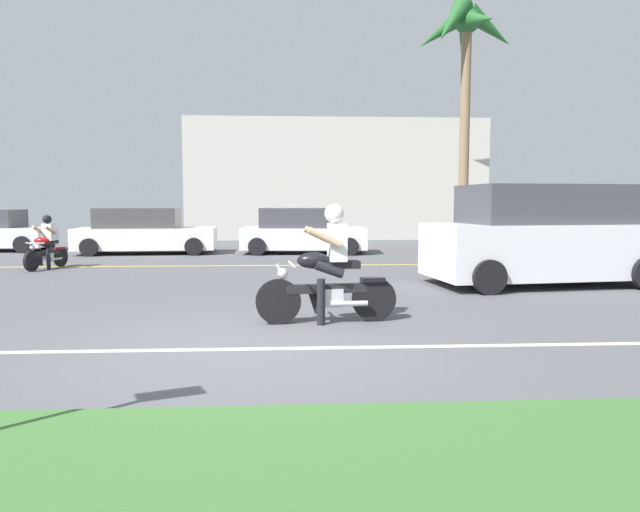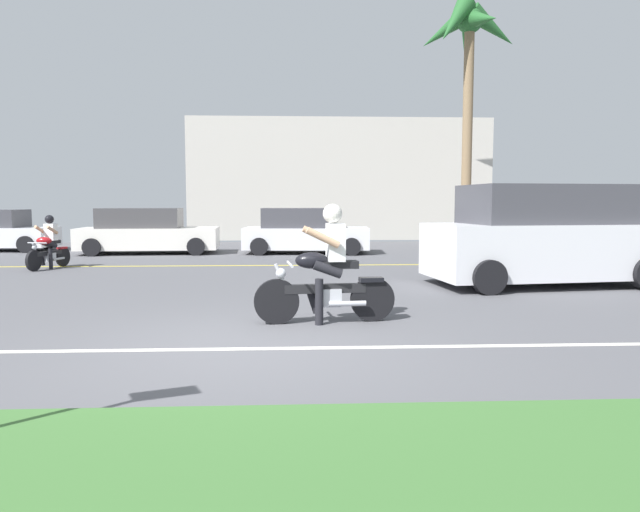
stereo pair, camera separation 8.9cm
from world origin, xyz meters
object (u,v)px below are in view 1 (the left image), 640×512
(motorcyclist, at_px, (328,273))
(motorcyclist_distant, at_px, (46,246))
(parked_car_1, at_px, (144,232))
(palm_tree_0, at_px, (465,43))
(parked_car_2, at_px, (302,232))
(suv_nearby, at_px, (543,237))

(motorcyclist, xyz_separation_m, motorcyclist_distant, (-6.58, 7.02, -0.13))
(parked_car_1, distance_m, palm_tree_0, 13.52)
(motorcyclist, relative_size, parked_car_2, 0.48)
(parked_car_1, height_order, parked_car_2, parked_car_2)
(suv_nearby, height_order, parked_car_1, suv_nearby)
(motorcyclist, distance_m, parked_car_1, 12.46)
(motorcyclist, bearing_deg, suv_nearby, 37.27)
(parked_car_2, bearing_deg, palm_tree_0, 25.03)
(motorcyclist_distant, bearing_deg, motorcyclist, -46.84)
(motorcyclist, xyz_separation_m, parked_car_2, (-0.05, 11.20, -0.00))
(motorcyclist, distance_m, motorcyclist_distant, 9.62)
(parked_car_1, bearing_deg, suv_nearby, -38.66)
(suv_nearby, bearing_deg, palm_tree_0, 81.81)
(suv_nearby, bearing_deg, motorcyclist, -142.73)
(motorcyclist_distant, bearing_deg, suv_nearby, -17.45)
(motorcyclist, height_order, palm_tree_0, palm_tree_0)
(palm_tree_0, bearing_deg, motorcyclist_distant, -150.90)
(suv_nearby, bearing_deg, parked_car_2, 121.15)
(palm_tree_0, bearing_deg, parked_car_1, -166.29)
(parked_car_1, bearing_deg, parked_car_2, -1.41)
(parked_car_1, bearing_deg, motorcyclist, -65.42)
(suv_nearby, relative_size, parked_car_2, 1.16)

